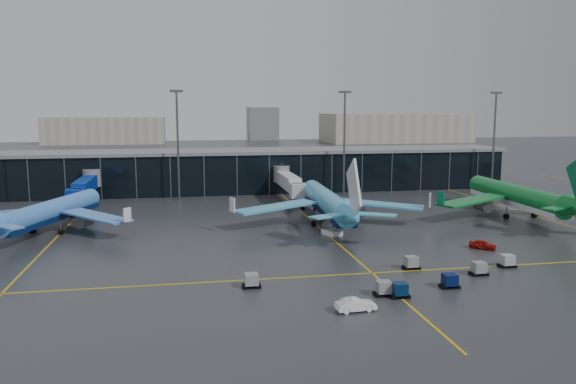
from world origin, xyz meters
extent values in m
plane|color=#282B2D|center=(0.00, 0.00, 0.00)|extent=(600.00, 600.00, 0.00)
cube|color=black|center=(0.00, 62.00, 5.00)|extent=(140.00, 16.00, 10.00)
cube|color=slate|center=(0.00, 62.00, 10.30)|extent=(142.00, 17.00, 0.80)
cylinder|color=#595B60|center=(-35.00, 53.50, 5.20)|extent=(4.00, 4.00, 4.00)
cube|color=navy|center=(-35.00, 40.00, 4.40)|extent=(3.00, 24.00, 3.00)
cylinder|color=#595B60|center=(-35.00, 32.50, 1.30)|extent=(1.00, 1.00, 2.60)
cylinder|color=#595B60|center=(10.00, 53.50, 5.20)|extent=(4.00, 4.00, 4.00)
cube|color=silver|center=(10.00, 40.00, 4.40)|extent=(3.00, 24.00, 3.00)
cylinder|color=#595B60|center=(10.00, 32.50, 1.30)|extent=(1.00, 1.00, 2.60)
cylinder|color=#595B60|center=(-15.00, 50.00, 12.50)|extent=(0.50, 0.50, 25.00)
cube|color=#595B60|center=(-15.00, 50.00, 25.20)|extent=(3.00, 0.40, 0.60)
cylinder|color=#595B60|center=(25.00, 50.00, 12.50)|extent=(0.50, 0.50, 25.00)
cube|color=#595B60|center=(25.00, 50.00, 25.20)|extent=(3.00, 0.40, 0.60)
cylinder|color=#595B60|center=(65.00, 50.00, 12.50)|extent=(0.50, 0.50, 25.00)
cube|color=#595B60|center=(65.00, 50.00, 25.20)|extent=(3.00, 0.40, 0.60)
cube|color=#B2AD99|center=(120.00, 260.00, 9.00)|extent=(90.00, 42.00, 18.00)
cube|color=#B2AD99|center=(-60.00, 280.00, 8.00)|extent=(70.00, 38.00, 16.00)
cube|color=#B2AD99|center=(40.00, 300.00, 11.00)|extent=(20.00, 20.00, 22.00)
cube|color=gold|center=(-35.00, 20.00, 0.01)|extent=(0.30, 120.00, 0.02)
cube|color=gold|center=(10.00, 20.00, 0.01)|extent=(0.30, 120.00, 0.02)
cube|color=gold|center=(55.00, 20.00, 0.01)|extent=(0.30, 120.00, 0.02)
cube|color=gold|center=(10.00, -15.00, 0.01)|extent=(220.00, 0.30, 0.02)
cube|color=black|center=(15.78, -14.12, 0.18)|extent=(2.20, 1.50, 0.36)
cube|color=gray|center=(15.78, -14.12, 0.95)|extent=(1.60, 1.50, 1.50)
cube|color=black|center=(17.13, -22.49, 0.18)|extent=(2.20, 1.50, 0.36)
cube|color=#051241|center=(17.13, -22.49, 0.95)|extent=(1.60, 1.50, 1.50)
cube|color=black|center=(28.91, -15.65, 0.18)|extent=(2.20, 1.50, 0.36)
cube|color=#9B9FA4|center=(28.91, -15.65, 0.95)|extent=(1.60, 1.50, 1.50)
cube|color=black|center=(23.25, -18.29, 0.18)|extent=(2.20, 1.50, 0.36)
cube|color=gray|center=(23.25, -18.29, 0.95)|extent=(1.60, 1.50, 1.50)
cube|color=black|center=(8.37, -23.72, 0.18)|extent=(2.20, 1.50, 0.36)
cube|color=gray|center=(8.37, -23.72, 0.95)|extent=(1.60, 1.50, 1.50)
cube|color=black|center=(-6.20, -18.01, 0.18)|extent=(2.20, 1.50, 0.36)
cube|color=gray|center=(-6.20, -18.01, 0.95)|extent=(1.60, 1.50, 1.50)
cube|color=black|center=(9.93, -24.64, 0.18)|extent=(2.20, 1.50, 0.36)
cube|color=#051E40|center=(9.93, -24.64, 0.95)|extent=(1.60, 1.50, 1.50)
cube|color=white|center=(10.66, 7.58, 0.40)|extent=(3.27, 3.80, 0.80)
cube|color=white|center=(10.66, 7.58, 2.30)|extent=(2.58, 3.23, 2.29)
imported|color=#9D0F0C|center=(30.82, -5.92, 0.68)|extent=(4.05, 3.84, 1.36)
imported|color=white|center=(3.72, -27.94, 0.72)|extent=(4.48, 1.90, 1.44)
camera|label=1|loc=(-13.81, -82.57, 21.29)|focal=35.00mm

